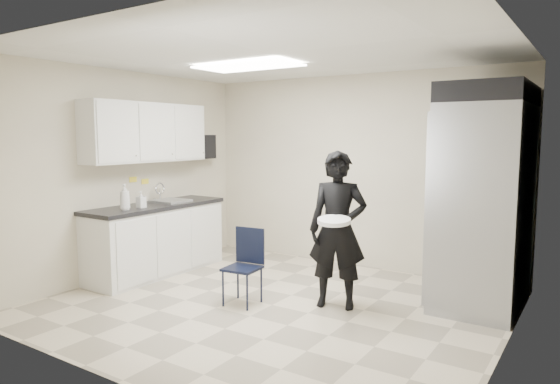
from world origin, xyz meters
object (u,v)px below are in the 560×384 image
Objects in this scene: lower_counter at (156,241)px; commercial_fridge at (484,206)px; man_tuxedo at (338,230)px; folding_chair at (242,268)px.

lower_counter is 3.98m from commercial_fridge.
commercial_fridge is 1.57m from man_tuxedo.
man_tuxedo reaches higher than lower_counter.
man_tuxedo reaches higher than folding_chair.
folding_chair is (-2.11, -1.43, -0.66)m from commercial_fridge.
lower_counter is at bearing -164.12° from commercial_fridge.
folding_chair is (1.67, -0.35, -0.04)m from lower_counter.
commercial_fridge is at bearing 18.53° from man_tuxedo.
lower_counter is 1.71m from folding_chair.
commercial_fridge is (3.78, 1.07, 0.62)m from lower_counter.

